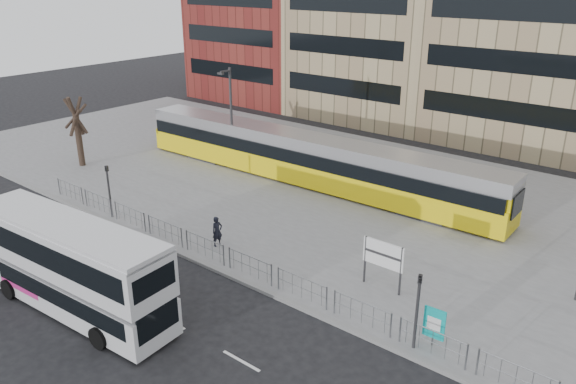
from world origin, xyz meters
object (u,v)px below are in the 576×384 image
Objects in this scene: double_decker_bus at (71,264)px; traffic_light_west at (108,185)px; ad_panel at (434,324)px; tram at (306,159)px; bare_tree at (73,94)px; pedestrian at (217,231)px; traffic_light_east at (418,302)px; lamp_post_west at (231,114)px; station_sign at (383,257)px.

double_decker_bus reaches higher than traffic_light_west.
double_decker_bus is 6.39× the size of ad_panel.
tram is 3.69× the size of bare_tree.
tram is 8.77× the size of traffic_light_west.
tram is (-1.69, 17.98, -0.41)m from double_decker_bus.
traffic_light_east reaches higher than pedestrian.
bare_tree reaches higher than ad_panel.
tram is 12.69m from traffic_light_west.
traffic_light_east is 29.09m from bare_tree.
ad_panel is at bearing 24.55° from double_decker_bus.
traffic_light_east is at bearing -8.14° from bare_tree.
lamp_post_west reaches higher than tram.
station_sign is 0.32× the size of lamp_post_west.
double_decker_bus is 1.37× the size of bare_tree.
station_sign is 1.43× the size of pedestrian.
double_decker_bus is at bearing -32.60° from bare_tree.
traffic_light_east is (13.96, -11.62, 0.37)m from tram.
double_decker_bus reaches higher than tram.
double_decker_bus is 19.67m from bare_tree.
traffic_light_east reaches higher than ad_panel.
traffic_light_east is 22.39m from lamp_post_west.
double_decker_bus is at bearing -85.97° from tram.
bare_tree is (-16.35, 10.46, 3.21)m from double_decker_bus.
pedestrian is 0.51× the size of traffic_light_east.
station_sign reaches higher than pedestrian.
bare_tree is (-14.66, -7.53, 3.62)m from tram.
tram reaches higher than ad_panel.
double_decker_bus is 4.46× the size of station_sign.
station_sign is at bearing -24.54° from lamp_post_west.
traffic_light_east is at bearing -28.09° from lamp_post_west.
pedestrian is 0.22× the size of bare_tree.
lamp_post_west is at bearing -170.30° from tram.
traffic_light_west is (-7.30, -1.29, 1.18)m from pedestrian.
station_sign is 8.82m from pedestrian.
tram is 11.96× the size of station_sign.
pedestrian is 0.51× the size of traffic_light_west.
double_decker_bus is 14.54m from ad_panel.
ad_panel is 0.51× the size of traffic_light_east.
traffic_light_east is at bearing 23.31° from double_decker_bus.
station_sign is at bearing -65.93° from pedestrian.
bare_tree is (-28.62, 4.10, 3.25)m from traffic_light_east.
lamp_post_west reaches higher than traffic_light_east.
lamp_post_west reaches higher than ad_panel.
station_sign reaches higher than ad_panel.
station_sign is 0.73× the size of traffic_light_east.
station_sign is 25.80m from bare_tree.
ad_panel is (3.57, -2.34, -0.65)m from station_sign.
double_decker_bus is 13.06m from station_sign.
pedestrian is at bearing -79.22° from tram.
bare_tree reaches higher than tram.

